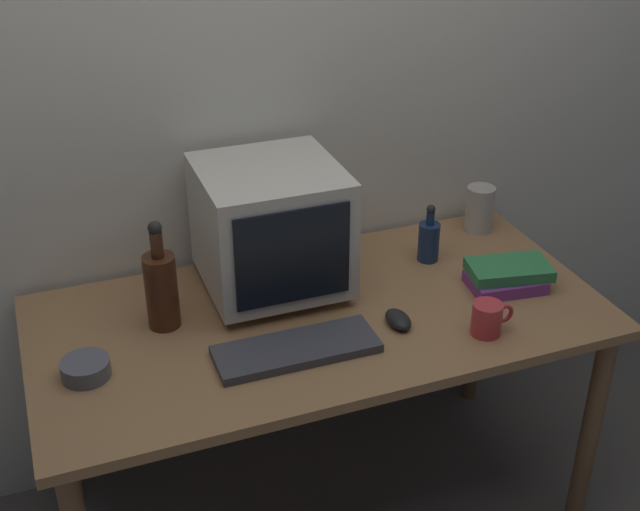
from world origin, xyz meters
name	(u,v)px	position (x,y,z in m)	size (l,w,h in m)	color
ground_plane	(320,506)	(0.00, 0.00, 0.00)	(6.00, 6.00, 0.00)	#56514C
back_wall	(265,83)	(0.00, 0.44, 1.25)	(4.00, 0.08, 2.50)	silver
desk	(320,339)	(0.00, 0.00, 0.65)	(1.56, 0.77, 0.73)	#9E7047
crt_monitor	(271,228)	(-0.08, 0.18, 0.92)	(0.38, 0.39, 0.37)	beige
keyboard	(296,349)	(-0.12, -0.15, 0.74)	(0.42, 0.15, 0.02)	#3F3F47
computer_mouse	(398,319)	(0.17, -0.13, 0.75)	(0.06, 0.10, 0.04)	black
bottle_tall	(161,288)	(-0.41, 0.09, 0.85)	(0.09, 0.09, 0.31)	#472314
bottle_short	(429,240)	(0.41, 0.16, 0.80)	(0.06, 0.06, 0.18)	navy
book_stack	(507,276)	(0.55, -0.06, 0.77)	(0.25, 0.18, 0.07)	#843893
mug	(488,318)	(0.38, -0.25, 0.78)	(0.12, 0.08, 0.09)	#CC383D
cd_spindle	(86,369)	(-0.63, -0.06, 0.75)	(0.12, 0.12, 0.04)	#595B66
metal_canister	(480,209)	(0.66, 0.28, 0.81)	(0.09, 0.09, 0.15)	#B7B2A8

